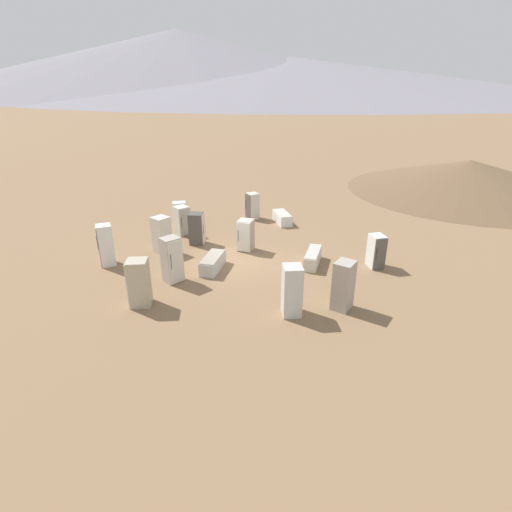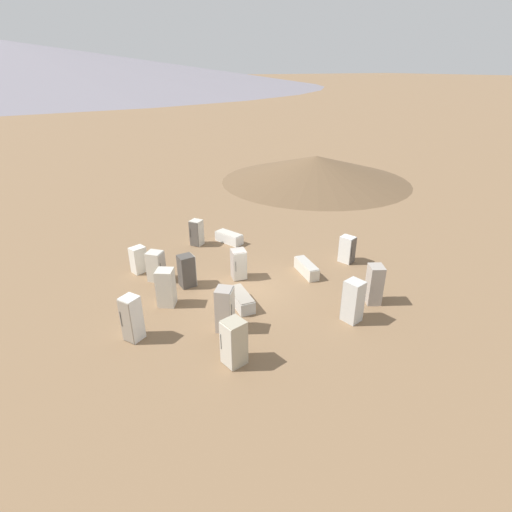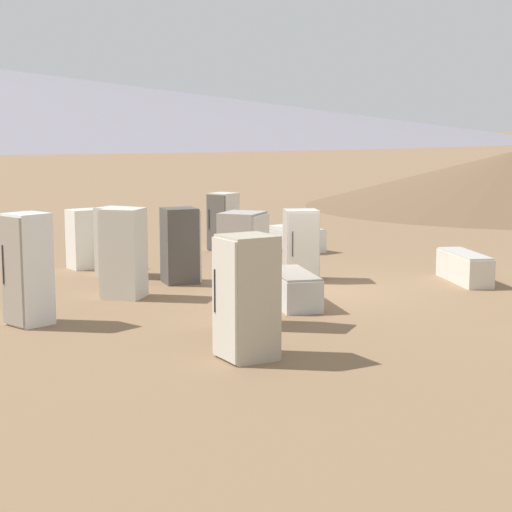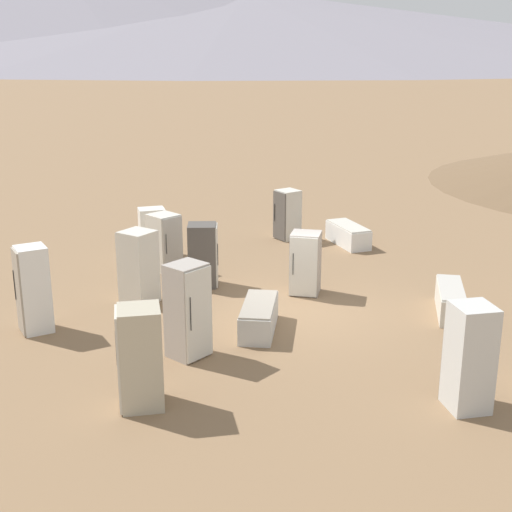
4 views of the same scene
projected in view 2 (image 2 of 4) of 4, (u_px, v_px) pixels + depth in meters
ground_plane at (246, 289)px, 19.53m from camera, size 1000.00×1000.00×0.00m
mountain_ridge_0 at (7, 63)px, 220.88m from camera, size 350.03×350.03×22.70m
dirt_mound at (316, 169)px, 37.38m from camera, size 17.64×17.64×2.35m
discarded_fridge_0 at (132, 319)px, 15.58m from camera, size 0.86×0.87×1.91m
discarded_fridge_1 at (225, 309)px, 16.14m from camera, size 0.96×0.96×1.93m
discarded_fridge_2 at (187, 271)px, 19.52m from camera, size 0.72×0.80×1.62m
discarded_fridge_3 at (156, 266)px, 20.03m from camera, size 1.01×1.01×1.56m
discarded_fridge_4 at (229, 238)px, 24.58m from camera, size 1.90×1.32×0.63m
discarded_fridge_5 at (353, 301)px, 16.76m from camera, size 0.88×0.81×1.88m
discarded_fridge_6 at (374, 284)px, 18.07m from camera, size 0.97×0.89×1.86m
discarded_fridge_7 at (138, 260)px, 20.89m from camera, size 0.81×0.88×1.41m
discarded_fridge_8 at (306, 268)px, 20.83m from camera, size 1.95×0.82×0.65m
discarded_fridge_9 at (241, 299)px, 18.06m from camera, size 1.86×0.83×0.63m
discarded_fridge_10 at (239, 264)px, 20.25m from camera, size 0.83×0.82×1.55m
discarded_fridge_11 at (166, 288)px, 17.89m from camera, size 0.98×1.00×1.77m
discarded_fridge_12 at (347, 249)px, 21.94m from camera, size 0.91×0.80×1.49m
discarded_fridge_13 at (234, 343)px, 14.30m from camera, size 0.86×0.89×1.81m
discarded_fridge_14 at (197, 233)px, 24.05m from camera, size 0.90×0.90×1.57m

